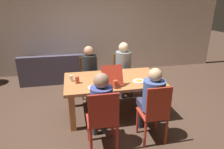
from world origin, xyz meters
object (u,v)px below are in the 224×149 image
at_px(chair_3, 122,72).
at_px(plate_2, 94,87).
at_px(person_1, 90,68).
at_px(person_0, 101,103).
at_px(chair_0, 103,120).
at_px(dining_table, 113,84).
at_px(person_2, 152,98).
at_px(pizza_box_0, 110,79).
at_px(chair_2, 155,112).
at_px(drinking_glass_0, 115,84).
at_px(drinking_glass_1, 71,78).
at_px(plate_1, 155,81).
at_px(person_3, 124,64).
at_px(plate_0, 139,81).
at_px(couch, 55,71).
at_px(chair_1, 89,74).
at_px(drinking_glass_2, 77,80).

relative_size(chair_3, plate_2, 4.48).
xyz_separation_m(person_1, plate_2, (-0.04, -1.13, 0.03)).
distance_m(person_0, person_1, 1.65).
bearing_deg(chair_0, dining_table, 70.03).
xyz_separation_m(person_1, person_2, (0.79, -1.63, 0.00)).
bearing_deg(chair_0, pizza_box_0, 72.54).
bearing_deg(chair_2, drinking_glass_0, 130.39).
bearing_deg(drinking_glass_1, chair_3, 36.95).
bearing_deg(plate_2, plate_1, 2.78).
distance_m(person_3, plate_1, 1.14).
distance_m(person_2, plate_1, 0.63).
xyz_separation_m(person_1, person_3, (0.79, 0.02, 0.03)).
xyz_separation_m(person_1, drinking_glass_0, (0.31, -1.23, 0.09)).
xyz_separation_m(chair_3, plate_2, (-0.83, -1.28, 0.24)).
relative_size(dining_table, person_0, 1.52).
xyz_separation_m(chair_3, drinking_glass_0, (-0.48, -1.37, 0.30)).
bearing_deg(dining_table, person_2, -62.77).
xyz_separation_m(person_3, plate_2, (-0.83, -1.15, 0.00)).
height_order(person_2, plate_0, person_2).
height_order(person_1, plate_1, person_1).
distance_m(person_1, person_3, 0.79).
xyz_separation_m(person_0, couch, (-0.86, 2.85, -0.42)).
xyz_separation_m(person_3, drinking_glass_1, (-1.19, -0.78, 0.05)).
relative_size(dining_table, person_1, 1.52).
height_order(dining_table, chair_2, chair_2).
distance_m(chair_1, plate_0, 1.43).
bearing_deg(plate_1, chair_2, -112.93).
bearing_deg(plate_1, chair_1, 131.43).
relative_size(person_0, person_1, 1.01).
xyz_separation_m(chair_0, drinking_glass_2, (-0.30, 0.92, 0.27)).
bearing_deg(chair_1, drinking_glass_1, -114.08).
relative_size(plate_0, drinking_glass_1, 1.98).
distance_m(chair_2, person_2, 0.22).
bearing_deg(person_0, chair_0, -90.00).
bearing_deg(plate_2, chair_0, -86.53).
bearing_deg(drinking_glass_0, plate_2, 165.29).
xyz_separation_m(chair_0, person_1, (0.00, 1.79, 0.18)).
bearing_deg(person_1, chair_0, -90.00).
distance_m(chair_0, drinking_glass_1, 1.14).
bearing_deg(plate_2, chair_1, 88.22).
xyz_separation_m(plate_2, drinking_glass_1, (-0.37, 0.38, 0.05)).
height_order(person_2, plate_1, person_2).
distance_m(chair_3, couch, 1.97).
bearing_deg(couch, person_1, -54.33).
height_order(pizza_box_0, drinking_glass_2, pizza_box_0).
distance_m(person_2, drinking_glass_1, 1.48).
bearing_deg(chair_2, drinking_glass_2, 139.93).
distance_m(chair_1, plate_2, 1.31).
distance_m(chair_3, plate_1, 1.28).
bearing_deg(chair_2, dining_table, 113.44).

